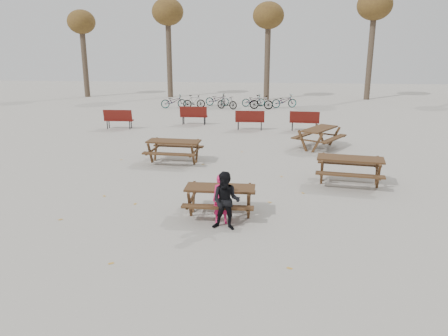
# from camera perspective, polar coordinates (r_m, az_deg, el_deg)

# --- Properties ---
(ground) EXTENTS (80.00, 80.00, 0.00)m
(ground) POSITION_cam_1_polar(r_m,az_deg,el_deg) (11.56, -0.50, -6.14)
(ground) COLOR gray
(ground) RESTS_ON ground
(main_picnic_table) EXTENTS (1.80, 1.45, 0.78)m
(main_picnic_table) POSITION_cam_1_polar(r_m,az_deg,el_deg) (11.35, -0.51, -3.39)
(main_picnic_table) COLOR #332112
(main_picnic_table) RESTS_ON ground
(food_tray) EXTENTS (0.18, 0.11, 0.03)m
(food_tray) POSITION_cam_1_polar(r_m,az_deg,el_deg) (11.17, 0.21, -2.59)
(food_tray) COLOR silver
(food_tray) RESTS_ON main_picnic_table
(bread_roll) EXTENTS (0.14, 0.06, 0.05)m
(bread_roll) POSITION_cam_1_polar(r_m,az_deg,el_deg) (11.16, 0.21, -2.39)
(bread_roll) COLOR tan
(bread_roll) RESTS_ON food_tray
(soda_bottle) EXTENTS (0.07, 0.07, 0.17)m
(soda_bottle) POSITION_cam_1_polar(r_m,az_deg,el_deg) (11.06, 0.15, -2.49)
(soda_bottle) COLOR silver
(soda_bottle) RESTS_ON main_picnic_table
(child) EXTENTS (0.52, 0.40, 1.26)m
(child) POSITION_cam_1_polar(r_m,az_deg,el_deg) (10.83, -0.32, -4.13)
(child) COLOR #DA1B59
(child) RESTS_ON ground
(adult) EXTENTS (0.76, 0.63, 1.44)m
(adult) POSITION_cam_1_polar(r_m,az_deg,el_deg) (10.46, 0.27, -4.34)
(adult) COLOR black
(adult) RESTS_ON ground
(picnic_table_east) EXTENTS (2.28, 1.94, 0.88)m
(picnic_table_east) POSITION_cam_1_polar(r_m,az_deg,el_deg) (14.42, 16.06, -0.39)
(picnic_table_east) COLOR #332112
(picnic_table_east) RESTS_ON ground
(picnic_table_north) EXTENTS (2.08, 1.73, 0.85)m
(picnic_table_north) POSITION_cam_1_polar(r_m,az_deg,el_deg) (16.53, -6.55, 2.14)
(picnic_table_north) COLOR #332112
(picnic_table_north) RESTS_ON ground
(picnic_table_far) EXTENTS (2.45, 2.58, 0.87)m
(picnic_table_far) POSITION_cam_1_polar(r_m,az_deg,el_deg) (19.15, 12.30, 3.83)
(picnic_table_far) COLOR #332112
(picnic_table_far) RESTS_ON ground
(park_bench_row) EXTENTS (11.24, 2.14, 1.03)m
(park_bench_row) POSITION_cam_1_polar(r_m,az_deg,el_deg) (23.16, -1.07, 6.46)
(park_bench_row) COLOR #5E1812
(park_bench_row) RESTS_ON ground
(bicycle_row) EXTENTS (9.53, 2.43, 0.96)m
(bicycle_row) POSITION_cam_1_polar(r_m,az_deg,el_deg) (30.81, 0.96, 8.74)
(bicycle_row) COLOR black
(bicycle_row) RESTS_ON ground
(tree_row) EXTENTS (32.17, 3.52, 8.26)m
(tree_row) POSITION_cam_1_polar(r_m,az_deg,el_deg) (35.84, 5.65, 18.87)
(tree_row) COLOR #382B21
(tree_row) RESTS_ON ground
(fallen_leaves) EXTENTS (11.00, 11.00, 0.01)m
(fallen_leaves) POSITION_cam_1_polar(r_m,az_deg,el_deg) (13.86, 2.69, -2.32)
(fallen_leaves) COLOR #BD882D
(fallen_leaves) RESTS_ON ground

